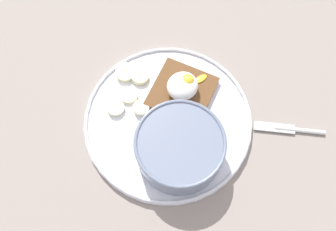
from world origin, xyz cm
name	(u,v)px	position (x,y,z in cm)	size (l,w,h in cm)	color
ground_plane	(168,124)	(0.00, 0.00, 1.00)	(120.00, 120.00, 2.00)	gray
plate	(168,120)	(0.00, 0.00, 2.80)	(28.67, 28.67, 1.60)	white
oatmeal_bowl	(180,148)	(2.49, 5.68, 6.05)	(14.12, 14.12, 6.16)	slate
toast_slice	(182,92)	(-5.09, -2.18, 3.71)	(13.37, 13.37, 1.26)	brown
poached_egg	(183,85)	(-5.24, -2.16, 6.04)	(7.94, 5.13, 3.77)	white
banana_slice_front	(115,108)	(5.49, -7.39, 3.60)	(4.06, 4.11, 1.40)	beige
banana_slice_left	(141,108)	(2.21, -4.44, 3.62)	(3.76, 3.75, 1.30)	beige
banana_slice_back	(123,74)	(0.45, -11.69, 3.76)	(4.45, 4.54, 1.82)	beige
banana_slice_right	(129,96)	(2.28, -7.78, 3.42)	(3.41, 3.40, 0.89)	#F2E3BF
banana_slice_inner	(140,77)	(-1.50, -9.39, 3.55)	(3.51, 3.44, 1.25)	beige
knife	(290,129)	(-14.81, 14.63, 2.40)	(9.10, 9.65, 0.80)	silver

